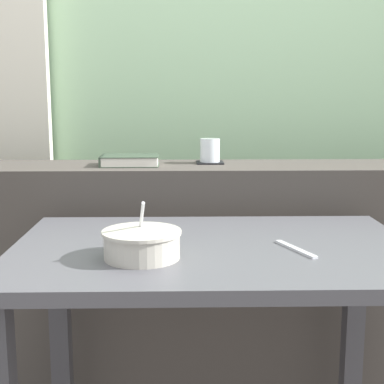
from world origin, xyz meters
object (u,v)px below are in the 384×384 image
at_px(juice_glass, 209,151).
at_px(closed_book, 129,160).
at_px(breakfast_table, 214,289).
at_px(coaster_square, 209,162).
at_px(soup_bowl, 142,244).
at_px(fork_utensil, 296,249).

distance_m(juice_glass, closed_book, 0.30).
height_order(breakfast_table, coaster_square, coaster_square).
bearing_deg(soup_bowl, coaster_square, 74.90).
distance_m(closed_book, fork_utensil, 0.80).
distance_m(coaster_square, soup_bowl, 0.78).
height_order(breakfast_table, fork_utensil, fork_utensil).
xyz_separation_m(closed_book, soup_bowl, (0.09, -0.68, -0.12)).
height_order(coaster_square, closed_book, closed_book).
height_order(breakfast_table, juice_glass, juice_glass).
height_order(closed_book, soup_bowl, closed_book).
relative_size(juice_glass, soup_bowl, 0.45).
distance_m(breakfast_table, closed_book, 0.69).
height_order(coaster_square, soup_bowl, soup_bowl).
xyz_separation_m(breakfast_table, soup_bowl, (-0.18, -0.11, 0.16)).
distance_m(coaster_square, juice_glass, 0.04).
height_order(coaster_square, fork_utensil, coaster_square).
height_order(breakfast_table, closed_book, closed_book).
distance_m(juice_glass, fork_utensil, 0.73).
relative_size(juice_glass, fork_utensil, 0.51).
bearing_deg(closed_book, breakfast_table, -64.57).
bearing_deg(breakfast_table, coaster_square, 88.26).
xyz_separation_m(breakfast_table, closed_book, (-0.27, 0.57, 0.28)).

